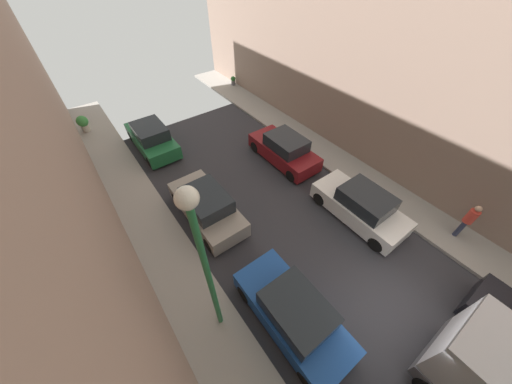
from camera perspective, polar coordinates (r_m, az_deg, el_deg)
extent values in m
plane|color=#2D2D33|center=(10.80, 27.26, -23.63)|extent=(32.00, 32.00, 0.00)
cube|color=gray|center=(13.95, 38.32, -8.84)|extent=(2.00, 44.00, 0.15)
cube|color=#194799|center=(9.36, 7.85, -24.87)|extent=(1.76, 4.20, 0.76)
cube|color=#1E2328|center=(8.68, 9.07, -24.03)|extent=(1.56, 2.10, 0.64)
cylinder|color=black|center=(9.79, -2.44, -21.17)|extent=(0.22, 0.64, 0.64)
cylinder|color=black|center=(10.22, 5.06, -16.32)|extent=(0.22, 0.64, 0.64)
cylinder|color=black|center=(9.21, 11.16, -35.26)|extent=(0.22, 0.64, 0.64)
cylinder|color=black|center=(9.67, 18.65, -28.78)|extent=(0.22, 0.64, 0.64)
cube|color=gray|center=(11.76, -10.60, -3.54)|extent=(1.76, 4.20, 0.76)
cube|color=#1E2328|center=(11.15, -10.70, -1.66)|extent=(1.56, 2.10, 0.64)
cylinder|color=black|center=(12.80, -16.85, -1.46)|extent=(0.22, 0.64, 0.64)
cylinder|color=black|center=(13.13, -10.78, 1.48)|extent=(0.22, 0.64, 0.64)
cylinder|color=black|center=(10.88, -10.06, -11.18)|extent=(0.22, 0.64, 0.64)
cylinder|color=black|center=(11.27, -3.13, -7.37)|extent=(0.22, 0.64, 0.64)
cube|color=#1E6638|center=(16.60, -21.63, 10.42)|extent=(1.76, 4.20, 0.76)
cube|color=#1E2328|center=(16.11, -22.11, 12.20)|extent=(1.56, 2.10, 0.64)
cylinder|color=black|center=(17.92, -25.47, 10.94)|extent=(0.22, 0.64, 0.64)
cylinder|color=black|center=(18.16, -20.90, 12.94)|extent=(0.22, 0.64, 0.64)
cylinder|color=black|center=(15.34, -22.02, 6.06)|extent=(0.22, 0.64, 0.64)
cylinder|color=black|center=(15.62, -16.80, 8.41)|extent=(0.22, 0.64, 0.64)
cylinder|color=black|center=(11.78, 39.86, -21.04)|extent=(0.22, 0.64, 0.64)
cylinder|color=black|center=(12.82, 42.41, -16.15)|extent=(0.22, 0.64, 0.64)
cube|color=white|center=(12.44, 21.48, -3.29)|extent=(1.76, 4.20, 0.76)
cube|color=#1E2328|center=(11.91, 22.91, -1.49)|extent=(1.56, 2.10, 0.64)
cylinder|color=black|center=(12.63, 13.73, -1.42)|extent=(0.22, 0.64, 0.64)
cylinder|color=black|center=(13.60, 18.22, 1.48)|extent=(0.22, 0.64, 0.64)
cylinder|color=black|center=(11.77, 24.71, -10.26)|extent=(0.22, 0.64, 0.64)
cylinder|color=black|center=(12.81, 28.62, -6.42)|extent=(0.22, 0.64, 0.64)
cube|color=maroon|center=(14.65, 6.02, 8.69)|extent=(1.76, 4.20, 0.76)
cube|color=#1E2328|center=(14.16, 6.64, 10.65)|extent=(1.56, 2.10, 0.64)
cylinder|color=black|center=(15.34, -0.12, 9.81)|extent=(0.22, 0.64, 0.64)
cylinder|color=black|center=(16.15, 4.44, 11.71)|extent=(0.22, 0.64, 0.64)
cylinder|color=black|center=(13.52, 7.72, 3.52)|extent=(0.22, 0.64, 0.64)
cylinder|color=black|center=(14.43, 12.34, 5.94)|extent=(0.22, 0.64, 0.64)
cube|color=#B7B7BC|center=(9.52, 41.66, -25.98)|extent=(2.10, 1.80, 1.70)
cylinder|color=black|center=(11.11, 38.89, -24.34)|extent=(0.30, 0.96, 0.96)
cylinder|color=#2D334C|center=(13.72, 37.94, -6.35)|extent=(0.18, 0.18, 0.82)
cylinder|color=#2D334C|center=(13.89, 38.29, -5.88)|extent=(0.18, 0.18, 0.82)
cylinder|color=#D83F33|center=(13.35, 39.50, -4.13)|extent=(0.36, 0.36, 0.64)
sphere|color=tan|center=(13.08, 40.42, -2.80)|extent=(0.24, 0.24, 0.24)
cylinder|color=#B2A899|center=(20.03, -33.09, 11.60)|extent=(0.45, 0.45, 0.42)
sphere|color=#38843D|center=(19.82, -33.64, 12.71)|extent=(0.66, 0.66, 0.66)
cylinder|color=slate|center=(23.07, -4.96, 22.62)|extent=(0.32, 0.32, 0.35)
sphere|color=#2D7233|center=(22.94, -5.02, 23.37)|extent=(0.37, 0.37, 0.37)
cylinder|color=#26723F|center=(7.09, -10.03, -18.51)|extent=(0.16, 0.16, 5.71)
sphere|color=white|center=(4.57, -14.85, -1.30)|extent=(0.44, 0.44, 0.44)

